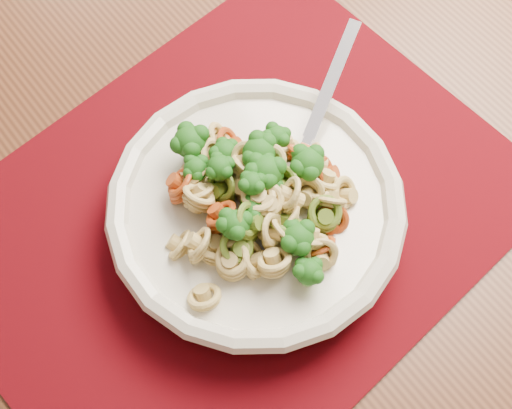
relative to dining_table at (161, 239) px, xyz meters
name	(u,v)px	position (x,y,z in m)	size (l,w,h in m)	color
dining_table	(161,239)	(0.00, 0.00, 0.00)	(1.54, 1.14, 0.78)	#582F18
placemat	(234,216)	(0.06, -0.06, 0.11)	(0.48, 0.38, 0.00)	#4F0307
pasta_bowl	(256,210)	(0.07, -0.07, 0.14)	(0.25, 0.25, 0.05)	silver
pasta_broccoli_heap	(256,201)	(0.07, -0.07, 0.16)	(0.22, 0.22, 0.06)	tan
fork	(298,165)	(0.12, -0.06, 0.15)	(0.19, 0.02, 0.01)	silver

